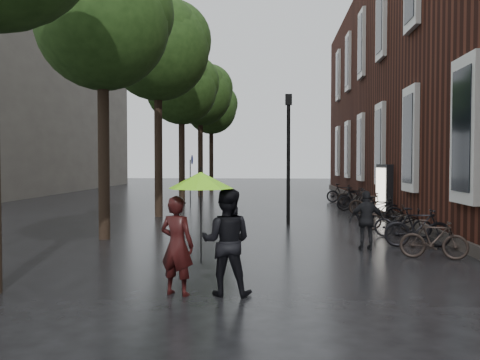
# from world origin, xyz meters

# --- Properties ---
(ground) EXTENTS (120.00, 120.00, 0.00)m
(ground) POSITION_xyz_m (0.00, 0.00, 0.00)
(ground) COLOR black
(brick_building) EXTENTS (10.20, 33.20, 12.00)m
(brick_building) POSITION_xyz_m (10.47, 19.46, 5.99)
(brick_building) COLOR #38160F
(brick_building) RESTS_ON ground
(street_trees) EXTENTS (4.33, 34.03, 8.91)m
(street_trees) POSITION_xyz_m (-3.99, 15.91, 6.34)
(street_trees) COLOR black
(street_trees) RESTS_ON ground
(person_burgundy) EXTENTS (0.71, 0.58, 1.67)m
(person_burgundy) POSITION_xyz_m (-0.84, 1.10, 0.83)
(person_burgundy) COLOR black
(person_burgundy) RESTS_ON ground
(person_black) EXTENTS (0.91, 0.74, 1.79)m
(person_black) POSITION_xyz_m (-0.02, 1.17, 0.89)
(person_black) COLOR black
(person_black) RESTS_ON ground
(lime_umbrella) EXTENTS (1.09, 1.09, 1.60)m
(lime_umbrella) POSITION_xyz_m (-0.43, 1.04, 1.93)
(lime_umbrella) COLOR black
(lime_umbrella) RESTS_ON ground
(pedestrian_walking) EXTENTS (0.90, 0.41, 1.50)m
(pedestrian_walking) POSITION_xyz_m (3.10, 5.68, 0.75)
(pedestrian_walking) COLOR black
(pedestrian_walking) RESTS_ON ground
(parked_bicycles) EXTENTS (2.09, 16.84, 1.03)m
(parked_bicycles) POSITION_xyz_m (4.58, 12.82, 0.48)
(parked_bicycles) COLOR black
(parked_bicycles) RESTS_ON ground
(ad_lightbox) EXTENTS (0.32, 1.40, 2.12)m
(ad_lightbox) POSITION_xyz_m (5.29, 13.94, 1.06)
(ad_lightbox) COLOR black
(ad_lightbox) RESTS_ON ground
(lamp_post) EXTENTS (0.24, 0.24, 4.60)m
(lamp_post) POSITION_xyz_m (1.27, 10.78, 2.79)
(lamp_post) COLOR black
(lamp_post) RESTS_ON ground
(cycle_sign) EXTENTS (0.13, 0.47, 2.56)m
(cycle_sign) POSITION_xyz_m (-3.41, 18.08, 1.69)
(cycle_sign) COLOR #262628
(cycle_sign) RESTS_ON ground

